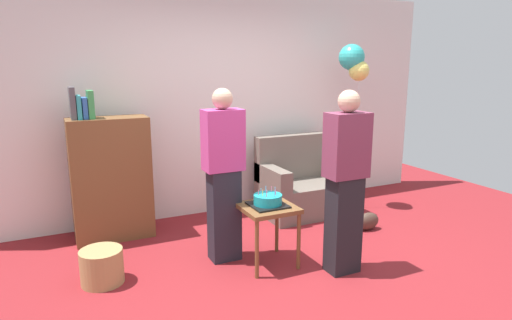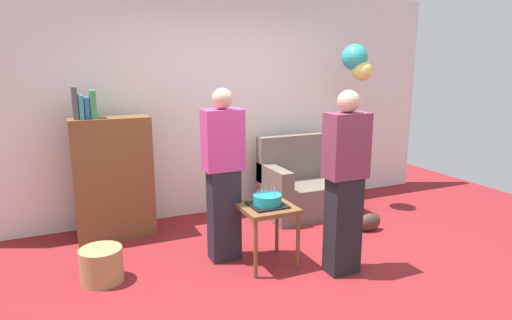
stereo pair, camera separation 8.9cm
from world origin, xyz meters
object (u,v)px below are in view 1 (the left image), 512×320
birthday_cake (268,200)px  wicker_basket (102,266)px  person_blowing_candles (224,175)px  balloon_bunch (354,62)px  side_table (268,215)px  person_holding_cake (345,182)px  bookshelf (111,177)px  couch (304,186)px  handbag (368,221)px

birthday_cake → wicker_basket: bearing=168.9°
birthday_cake → person_blowing_candles: size_ratio=0.20×
person_blowing_candles → balloon_bunch: (2.02, 0.76, 1.02)m
side_table → person_holding_cake: person_holding_cake is taller
side_table → person_blowing_candles: bearing=138.4°
bookshelf → birthday_cake: bearing=-47.0°
person_blowing_candles → wicker_basket: size_ratio=4.53×
couch → handbag: couch is taller
couch → person_blowing_candles: size_ratio=0.67×
side_table → wicker_basket: side_table is taller
handbag → couch: bearing=111.8°
birthday_cake → wicker_basket: (-1.44, 0.28, -0.47)m
bookshelf → balloon_bunch: bearing=-4.8°
side_table → person_holding_cake: size_ratio=0.35×
bookshelf → wicker_basket: bearing=-103.5°
bookshelf → balloon_bunch: balloon_bunch is taller
couch → person_blowing_candles: (-1.39, -0.84, 0.49)m
couch → bookshelf: bearing=175.9°
side_table → birthday_cake: birthday_cake is taller
wicker_basket → couch: bearing=18.5°
birthday_cake → balloon_bunch: bearing=31.5°
person_blowing_candles → wicker_basket: 1.32m
bookshelf → person_blowing_candles: bearing=-48.7°
handbag → side_table: bearing=-168.7°
couch → person_blowing_candles: person_blowing_candles is taller
birthday_cake → handbag: (1.41, 0.28, -0.52)m
person_blowing_candles → wicker_basket: (-1.12, 0.00, -0.68)m
balloon_bunch → side_table: bearing=-148.5°
side_table → handbag: bearing=11.3°
bookshelf → person_blowing_candles: (0.88, -1.00, 0.16)m
bookshelf → person_blowing_candles: size_ratio=0.99×
side_table → birthday_cake: (0.00, -0.00, 0.14)m
wicker_basket → birthday_cake: bearing=-11.1°
person_blowing_candles → person_holding_cake: size_ratio=1.00×
person_holding_cake → balloon_bunch: (1.16, 1.46, 1.02)m
bookshelf → wicker_basket: (-0.24, -1.00, -0.52)m
person_blowing_candles → side_table: bearing=-62.3°
side_table → handbag: size_ratio=2.04×
person_holding_cake → wicker_basket: size_ratio=4.53×
side_table → wicker_basket: 1.51m
couch → birthday_cake: couch is taller
bookshelf → birthday_cake: (1.20, -1.29, -0.05)m
side_table → handbag: 1.49m
side_table → balloon_bunch: balloon_bunch is taller
balloon_bunch → person_blowing_candles: bearing=-159.3°
person_blowing_candles → person_holding_cake: 1.11m
couch → person_holding_cake: size_ratio=0.67×
birthday_cake → handbag: 1.53m
birthday_cake → handbag: birthday_cake is taller
side_table → balloon_bunch: size_ratio=0.28×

